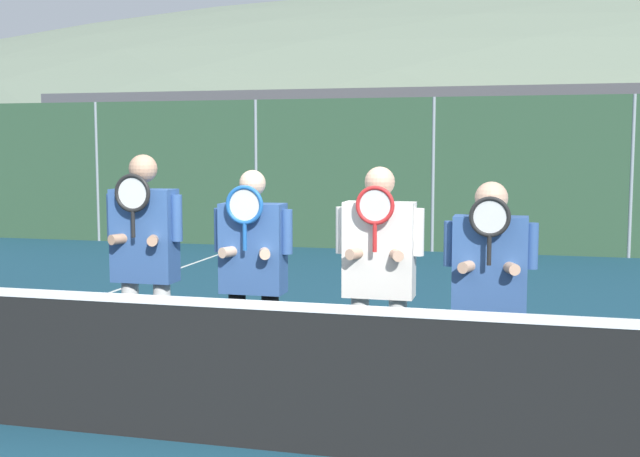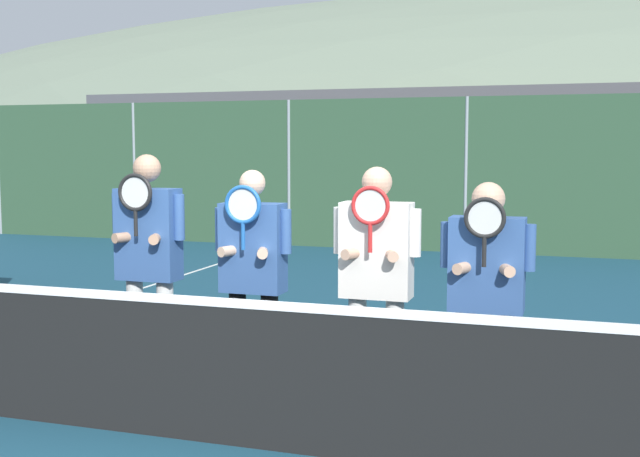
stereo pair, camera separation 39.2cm
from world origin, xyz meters
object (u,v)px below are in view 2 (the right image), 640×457
Objects in this scene: player_leftmost at (148,252)px; player_center_right at (376,269)px; car_left_of_center at (416,194)px; player_center_left at (253,267)px; car_far_left at (200,191)px; player_rightmost at (486,281)px.

player_leftmost is 1.05× the size of player_center_right.
player_center_right is 0.44× the size of car_left_of_center.
player_center_left is at bearing 179.85° from player_center_right.
player_center_right is at bearing -80.01° from car_left_of_center.
player_center_left is 0.98× the size of player_center_right.
player_center_left is 0.43× the size of car_left_of_center.
car_far_left is (-6.22, 11.54, -0.14)m from player_center_left.
player_leftmost is 2.58m from player_rightmost.
player_center_right reaches higher than car_far_left.
player_center_left is at bearing 179.61° from player_rightmost.
car_left_of_center is at bearing 99.99° from player_center_right.
player_center_right is at bearing 179.32° from player_rightmost.
player_center_right is at bearing -0.15° from player_center_left.
car_far_left reaches higher than car_left_of_center.
player_leftmost is 0.46× the size of car_left_of_center.
player_center_right is at bearing 0.85° from player_leftmost.
player_center_right is 0.77m from player_rightmost.
player_rightmost is 12.07m from car_left_of_center.
player_rightmost is at bearing -0.68° from player_center_right.
car_left_of_center is at bearing 91.27° from player_leftmost.
player_leftmost is 1.80m from player_center_right.
player_leftmost is 0.86m from player_center_left.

